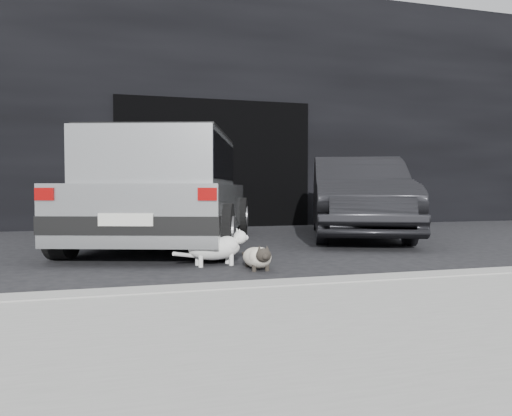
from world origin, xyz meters
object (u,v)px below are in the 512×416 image
object	(u,v)px
silver_hatchback	(167,185)
cat_white	(218,247)
second_car	(357,197)
cat_siamese	(258,257)

from	to	relation	value
silver_hatchback	cat_white	size ratio (longest dim) A/B	5.53
silver_hatchback	second_car	bearing A→B (deg)	24.63
second_car	cat_siamese	bearing A→B (deg)	-111.16
cat_siamese	cat_white	xyz separation A→B (m)	(-0.33, 0.38, 0.07)
cat_white	second_car	bearing A→B (deg)	123.80
silver_hatchback	cat_siamese	xyz separation A→B (m)	(0.65, -2.31, -0.72)
silver_hatchback	cat_white	xyz separation A→B (m)	(0.32, -1.93, -0.66)
second_car	cat_white	xyz separation A→B (m)	(-2.80, -2.30, -0.47)
cat_siamese	cat_white	distance (m)	0.51
second_car	cat_siamese	size ratio (longest dim) A/B	5.13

